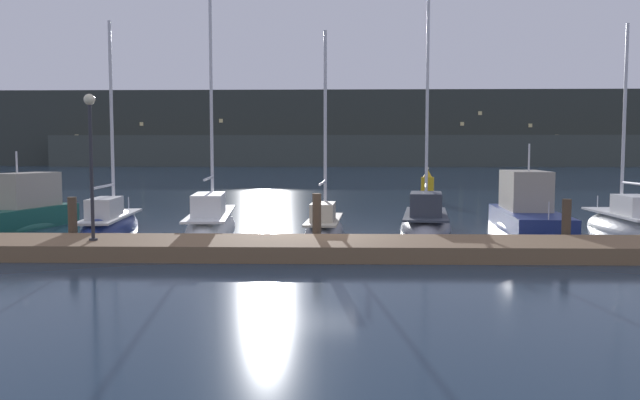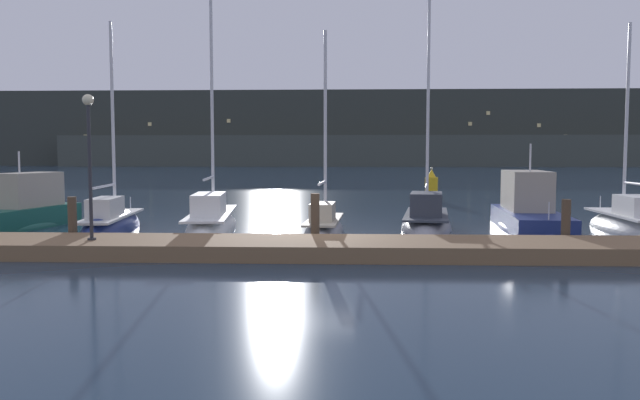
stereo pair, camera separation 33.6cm
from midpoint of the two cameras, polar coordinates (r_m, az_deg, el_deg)
The scene contains 15 objects.
ground_plane at distance 19.90m, azimuth 0.06°, elevation -4.23°, with size 400.00×400.00×0.00m, color #1E3347.
dock at distance 18.08m, azimuth -0.17°, elevation -4.39°, with size 41.05×2.80×0.45m, color brown.
mooring_pile_1 at distance 21.41m, azimuth -21.28°, elevation -1.81°, with size 0.28×0.28×1.57m, color #4C3D2D.
mooring_pile_2 at distance 19.63m, azimuth 0.04°, elevation -1.86°, with size 0.28×0.28×1.69m, color #4C3D2D.
mooring_pile_3 at distance 20.84m, azimuth 21.98°, elevation -2.04°, with size 0.28×0.28×1.53m, color #4C3D2D.
motorboat_berth_2 at distance 27.03m, azimuth -25.35°, elevation -1.55°, with size 3.02×6.51×3.63m.
sailboat_berth_3 at distance 24.51m, azimuth -18.16°, elevation -2.55°, with size 2.15×6.70×8.72m.
sailboat_berth_4 at distance 24.19m, azimuth -9.48°, elevation -2.42°, with size 2.61×7.99×11.03m.
sailboat_berth_5 at distance 23.08m, azimuth 0.79°, elevation -2.68°, with size 1.68×5.36×8.03m.
sailboat_berth_6 at distance 24.74m, azimuth 10.08°, elevation -2.25°, with size 2.84×6.69×10.46m.
motorboat_berth_7 at distance 25.45m, azimuth 18.90°, elevation -1.69°, with size 2.83×7.56×3.93m.
sailboat_berth_8 at distance 25.96m, azimuth 26.72°, elevation -2.38°, with size 1.94×6.12×8.52m.
channel_buoy at distance 39.62m, azimuth 10.38°, elevation 1.12°, with size 1.22×1.22×2.07m.
dock_lamppost at distance 19.03m, azimuth -19.88°, elevation 4.88°, with size 0.32×0.32×4.18m.
hillside_backdrop at distance 143.80m, azimuth 2.66°, elevation 6.24°, with size 240.00×23.00×16.67m.
Camera 2 is at (0.96, -19.66, 2.98)m, focal length 35.00 mm.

